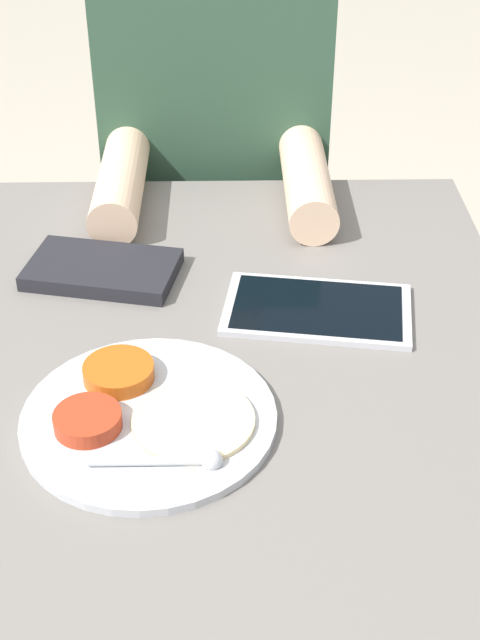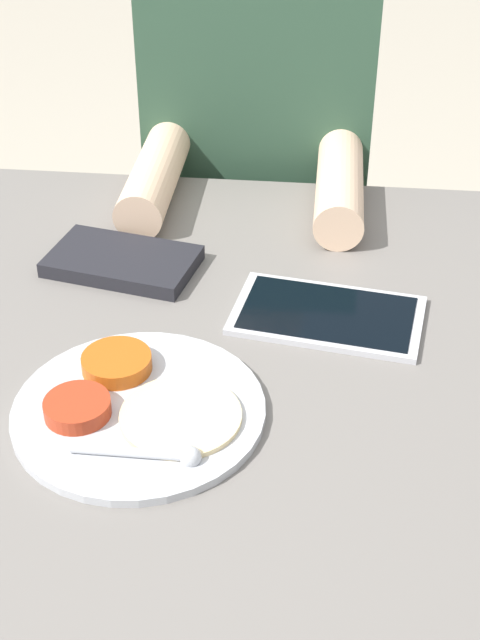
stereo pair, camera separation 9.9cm
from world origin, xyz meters
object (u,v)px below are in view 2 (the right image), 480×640
at_px(tablet_device, 328,315).
at_px(red_notebook, 123,262).
at_px(thali_tray, 136,406).
at_px(person_diner, 258,230).

bearing_deg(tablet_device, red_notebook, 161.97).
bearing_deg(tablet_device, thali_tray, -135.23).
xyz_separation_m(thali_tray, person_diner, (0.07, 0.71, -0.18)).
height_order(thali_tray, tablet_device, thali_tray).
bearing_deg(thali_tray, tablet_device, 44.77).
bearing_deg(red_notebook, person_diner, 71.03).
xyz_separation_m(thali_tray, tablet_device, (0.20, 0.20, -0.00)).
height_order(thali_tray, red_notebook, thali_tray).
xyz_separation_m(tablet_device, person_diner, (-0.13, 0.51, -0.18)).
bearing_deg(person_diner, tablet_device, -75.84).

